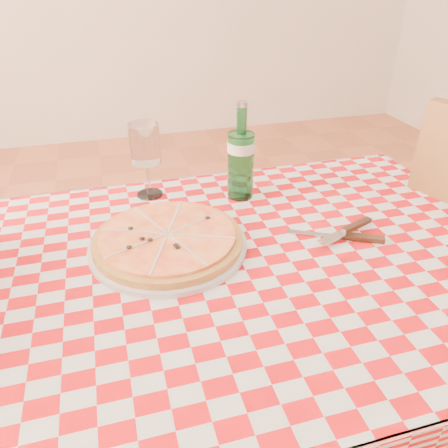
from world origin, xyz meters
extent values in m
cube|color=brown|center=(0.00, 0.00, 0.73)|extent=(1.20, 0.80, 0.04)
cylinder|color=brown|center=(-0.54, 0.34, 0.35)|extent=(0.06, 0.06, 0.71)
cylinder|color=brown|center=(0.54, 0.34, 0.35)|extent=(0.06, 0.06, 0.71)
cube|color=#B20A10|center=(0.00, 0.00, 0.75)|extent=(1.30, 0.90, 0.01)
cylinder|color=brown|center=(0.61, 0.19, 0.23)|extent=(0.04, 0.04, 0.47)
camera|label=1|loc=(-0.24, -0.73, 1.32)|focal=35.00mm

